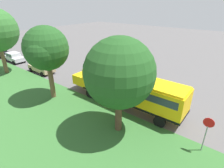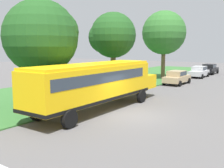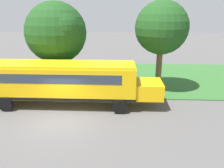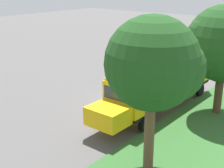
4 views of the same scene
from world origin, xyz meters
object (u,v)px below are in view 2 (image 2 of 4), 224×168
(car_tan_nearest, at_px, (177,77))
(oak_tree_beside_bus, at_px, (44,36))
(car_black_furthest, at_px, (209,68))
(school_bus, at_px, (97,82))
(oak_tree_roadside_mid, at_px, (111,36))
(oak_tree_far_end, at_px, (165,33))
(car_silver_middle, at_px, (199,71))

(car_tan_nearest, xyz_separation_m, oak_tree_beside_bus, (-3.37, -16.31, 4.07))
(car_black_furthest, bearing_deg, oak_tree_beside_bus, -96.33)
(school_bus, bearing_deg, car_black_furthest, 90.23)
(car_tan_nearest, height_order, car_black_furthest, same)
(oak_tree_roadside_mid, distance_m, oak_tree_far_end, 11.58)
(oak_tree_roadside_mid, bearing_deg, school_bus, -61.77)
(oak_tree_beside_bus, distance_m, oak_tree_roadside_mid, 8.45)
(car_tan_nearest, distance_m, oak_tree_far_end, 7.10)
(car_silver_middle, distance_m, car_black_furthest, 5.58)
(car_tan_nearest, height_order, car_silver_middle, same)
(school_bus, xyz_separation_m, oak_tree_far_end, (-3.36, 18.59, 4.09))
(car_silver_middle, bearing_deg, car_tan_nearest, -90.00)
(school_bus, height_order, car_black_furthest, school_bus)
(car_silver_middle, xyz_separation_m, oak_tree_roadside_mid, (-3.66, -16.34, 4.39))
(school_bus, xyz_separation_m, car_silver_middle, (-0.12, 23.38, -1.05))
(car_tan_nearest, distance_m, oak_tree_beside_bus, 17.14)
(oak_tree_beside_bus, distance_m, oak_tree_far_end, 20.02)
(car_silver_middle, relative_size, oak_tree_far_end, 0.49)
(school_bus, xyz_separation_m, car_black_furthest, (-0.12, 28.95, -1.05))
(school_bus, distance_m, oak_tree_roadside_mid, 8.66)
(school_bus, bearing_deg, oak_tree_far_end, 100.25)
(car_tan_nearest, height_order, oak_tree_beside_bus, oak_tree_beside_bus)
(car_silver_middle, bearing_deg, oak_tree_roadside_mid, -102.64)
(car_silver_middle, xyz_separation_m, oak_tree_far_end, (-3.24, -4.78, 5.13))
(school_bus, distance_m, car_tan_nearest, 14.95)
(car_tan_nearest, distance_m, oak_tree_roadside_mid, 9.73)
(oak_tree_beside_bus, bearing_deg, car_tan_nearest, 78.33)
(oak_tree_beside_bus, height_order, oak_tree_far_end, oak_tree_far_end)
(oak_tree_roadside_mid, height_order, oak_tree_far_end, oak_tree_far_end)
(car_tan_nearest, height_order, oak_tree_roadside_mid, oak_tree_roadside_mid)
(school_bus, xyz_separation_m, car_tan_nearest, (-0.12, 14.91, -1.05))
(car_tan_nearest, relative_size, oak_tree_far_end, 0.49)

